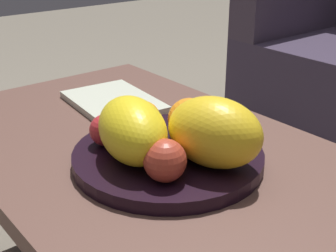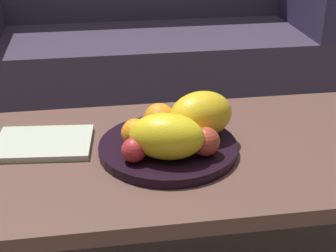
{
  "view_description": "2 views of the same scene",
  "coord_description": "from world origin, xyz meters",
  "px_view_note": "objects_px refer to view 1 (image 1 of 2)",
  "views": [
    {
      "loc": [
        0.57,
        -0.5,
        0.85
      ],
      "look_at": [
        -0.04,
        -0.01,
        0.5
      ],
      "focal_mm": 49.95,
      "sensor_mm": 36.0,
      "label": 1
    },
    {
      "loc": [
        -0.22,
        -1.15,
        1.07
      ],
      "look_at": [
        -0.04,
        -0.01,
        0.5
      ],
      "focal_mm": 54.5,
      "sensor_mm": 36.0,
      "label": 2
    }
  ],
  "objects_px": {
    "fruit_bowl": "(168,156)",
    "orange_left": "(189,119)",
    "melon_large_front": "(215,132)",
    "orange_front": "(142,119)",
    "magazine": "(114,102)",
    "coffee_table": "(183,189)",
    "apple_left": "(105,130)",
    "melon_smaller_beside": "(132,130)",
    "apple_front": "(165,161)",
    "banana_bunch": "(190,136)"
  },
  "relations": [
    {
      "from": "orange_front",
      "to": "banana_bunch",
      "type": "height_order",
      "value": "orange_front"
    },
    {
      "from": "orange_front",
      "to": "banana_bunch",
      "type": "distance_m",
      "value": 0.11
    },
    {
      "from": "coffee_table",
      "to": "banana_bunch",
      "type": "bearing_deg",
      "value": 120.99
    },
    {
      "from": "coffee_table",
      "to": "orange_left",
      "type": "bearing_deg",
      "value": 131.88
    },
    {
      "from": "orange_left",
      "to": "banana_bunch",
      "type": "height_order",
      "value": "orange_left"
    },
    {
      "from": "fruit_bowl",
      "to": "orange_front",
      "type": "relative_size",
      "value": 4.91
    },
    {
      "from": "magazine",
      "to": "apple_front",
      "type": "bearing_deg",
      "value": -15.79
    },
    {
      "from": "apple_left",
      "to": "magazine",
      "type": "height_order",
      "value": "apple_left"
    },
    {
      "from": "coffee_table",
      "to": "magazine",
      "type": "xyz_separation_m",
      "value": [
        -0.36,
        0.08,
        0.05
      ]
    },
    {
      "from": "apple_left",
      "to": "magazine",
      "type": "bearing_deg",
      "value": 144.49
    },
    {
      "from": "fruit_bowl",
      "to": "orange_front",
      "type": "distance_m",
      "value": 0.1
    },
    {
      "from": "orange_left",
      "to": "magazine",
      "type": "relative_size",
      "value": 0.34
    },
    {
      "from": "orange_left",
      "to": "fruit_bowl",
      "type": "bearing_deg",
      "value": -78.26
    },
    {
      "from": "coffee_table",
      "to": "melon_smaller_beside",
      "type": "relative_size",
      "value": 6.97
    },
    {
      "from": "fruit_bowl",
      "to": "melon_large_front",
      "type": "distance_m",
      "value": 0.12
    },
    {
      "from": "melon_smaller_beside",
      "to": "orange_front",
      "type": "relative_size",
      "value": 2.51
    },
    {
      "from": "melon_smaller_beside",
      "to": "magazine",
      "type": "bearing_deg",
      "value": 153.35
    },
    {
      "from": "apple_left",
      "to": "melon_large_front",
      "type": "bearing_deg",
      "value": 29.82
    },
    {
      "from": "banana_bunch",
      "to": "magazine",
      "type": "height_order",
      "value": "banana_bunch"
    },
    {
      "from": "melon_large_front",
      "to": "orange_front",
      "type": "height_order",
      "value": "melon_large_front"
    },
    {
      "from": "magazine",
      "to": "fruit_bowl",
      "type": "bearing_deg",
      "value": -9.29
    },
    {
      "from": "apple_front",
      "to": "orange_left",
      "type": "bearing_deg",
      "value": 124.88
    },
    {
      "from": "melon_large_front",
      "to": "apple_front",
      "type": "distance_m",
      "value": 0.1
    },
    {
      "from": "coffee_table",
      "to": "banana_bunch",
      "type": "xyz_separation_m",
      "value": [
        -0.02,
        0.03,
        0.09
      ]
    },
    {
      "from": "orange_front",
      "to": "magazine",
      "type": "relative_size",
      "value": 0.29
    },
    {
      "from": "banana_bunch",
      "to": "magazine",
      "type": "xyz_separation_m",
      "value": [
        -0.34,
        0.05,
        -0.04
      ]
    },
    {
      "from": "coffee_table",
      "to": "orange_front",
      "type": "height_order",
      "value": "orange_front"
    },
    {
      "from": "coffee_table",
      "to": "orange_front",
      "type": "bearing_deg",
      "value": -177.22
    },
    {
      "from": "magazine",
      "to": "banana_bunch",
      "type": "bearing_deg",
      "value": -2.36
    },
    {
      "from": "melon_large_front",
      "to": "magazine",
      "type": "height_order",
      "value": "melon_large_front"
    },
    {
      "from": "fruit_bowl",
      "to": "magazine",
      "type": "xyz_separation_m",
      "value": [
        -0.32,
        0.08,
        -0.0
      ]
    },
    {
      "from": "orange_front",
      "to": "orange_left",
      "type": "height_order",
      "value": "orange_left"
    },
    {
      "from": "coffee_table",
      "to": "apple_left",
      "type": "xyz_separation_m",
      "value": [
        -0.13,
        -0.08,
        0.1
      ]
    },
    {
      "from": "fruit_bowl",
      "to": "orange_front",
      "type": "xyz_separation_m",
      "value": [
        -0.08,
        0.0,
        0.05
      ]
    },
    {
      "from": "melon_large_front",
      "to": "apple_front",
      "type": "height_order",
      "value": "melon_large_front"
    },
    {
      "from": "banana_bunch",
      "to": "apple_front",
      "type": "bearing_deg",
      "value": -60.35
    },
    {
      "from": "fruit_bowl",
      "to": "magazine",
      "type": "height_order",
      "value": "fruit_bowl"
    },
    {
      "from": "orange_front",
      "to": "orange_left",
      "type": "relative_size",
      "value": 0.87
    },
    {
      "from": "coffee_table",
      "to": "melon_smaller_beside",
      "type": "xyz_separation_m",
      "value": [
        -0.05,
        -0.08,
        0.12
      ]
    },
    {
      "from": "melon_large_front",
      "to": "banana_bunch",
      "type": "relative_size",
      "value": 1.12
    },
    {
      "from": "orange_left",
      "to": "magazine",
      "type": "xyz_separation_m",
      "value": [
        -0.31,
        0.02,
        -0.06
      ]
    },
    {
      "from": "orange_front",
      "to": "magazine",
      "type": "xyz_separation_m",
      "value": [
        -0.24,
        0.08,
        -0.05
      ]
    },
    {
      "from": "fruit_bowl",
      "to": "banana_bunch",
      "type": "distance_m",
      "value": 0.06
    },
    {
      "from": "orange_left",
      "to": "magazine",
      "type": "height_order",
      "value": "orange_left"
    },
    {
      "from": "orange_left",
      "to": "magazine",
      "type": "bearing_deg",
      "value": 176.08
    },
    {
      "from": "fruit_bowl",
      "to": "orange_left",
      "type": "distance_m",
      "value": 0.08
    },
    {
      "from": "fruit_bowl",
      "to": "banana_bunch",
      "type": "relative_size",
      "value": 2.32
    },
    {
      "from": "fruit_bowl",
      "to": "banana_bunch",
      "type": "bearing_deg",
      "value": 63.62
    },
    {
      "from": "orange_left",
      "to": "banana_bunch",
      "type": "xyz_separation_m",
      "value": [
        0.03,
        -0.03,
        -0.02
      ]
    },
    {
      "from": "melon_smaller_beside",
      "to": "magazine",
      "type": "distance_m",
      "value": 0.35
    }
  ]
}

